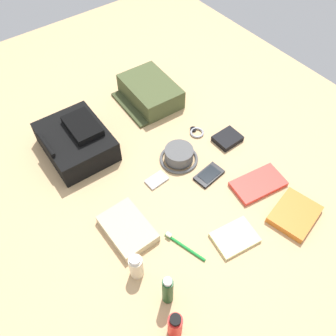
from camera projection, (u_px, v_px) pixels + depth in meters
ground_plane at (168, 176)px, 1.42m from camera, size 2.64×2.02×0.02m
backpack at (77, 141)px, 1.45m from camera, size 0.32×0.26×0.13m
toiletry_pouch at (150, 92)px, 1.65m from camera, size 0.30×0.26×0.09m
bucket_hat at (179, 156)px, 1.44m from camera, size 0.16×0.16×0.06m
sunscreen_spray at (175, 326)px, 1.00m from camera, size 0.04×0.04×0.14m
shampoo_bottle at (168, 290)px, 1.05m from camera, size 0.03×0.03×0.15m
lotion_bottle at (136, 266)px, 1.12m from camera, size 0.05×0.05×0.11m
paperback_novel at (295, 214)px, 1.28m from camera, size 0.18×0.20×0.03m
travel_guidebook at (258, 184)px, 1.37m from camera, size 0.15×0.22×0.02m
cell_phone at (209, 175)px, 1.40m from camera, size 0.08×0.12×0.01m
media_player at (156, 180)px, 1.39m from camera, size 0.06×0.09×0.01m
wristwatch at (196, 132)px, 1.55m from camera, size 0.07×0.06×0.01m
toothbrush at (182, 245)px, 1.22m from camera, size 0.16×0.06×0.02m
wallet at (227, 139)px, 1.52m from camera, size 0.09×0.11×0.02m
notepad at (235, 238)px, 1.23m from camera, size 0.13×0.16×0.02m
folded_towel at (128, 229)px, 1.24m from camera, size 0.20×0.14×0.04m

